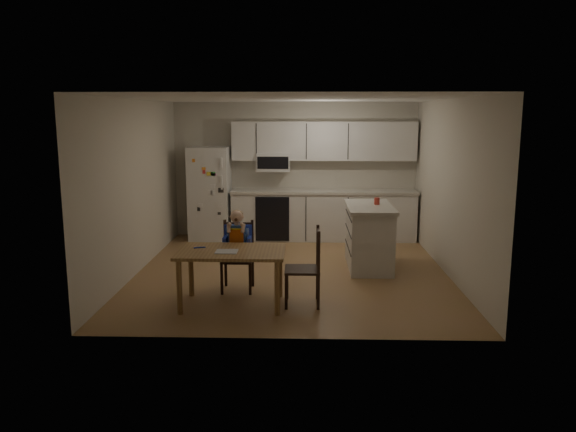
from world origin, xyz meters
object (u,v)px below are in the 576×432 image
Objects in this scene: refrigerator at (210,194)px; chair_side at (310,262)px; dining_table at (232,258)px; red_cup at (377,201)px; chair_booster at (238,242)px; kitchen_island at (369,236)px.

refrigerator is 1.79× the size of chair_side.
refrigerator is 3.74m from dining_table.
red_cup is 2.11m from chair_side.
chair_side is at bearing -30.76° from chair_booster.
refrigerator reaches higher than kitchen_island.
dining_table is at bearing -87.34° from chair_side.
refrigerator is 1.59× the size of chair_booster.
red_cup is at bearing 150.12° from chair_side.
kitchen_island is 1.01× the size of dining_table.
refrigerator is at bearing -153.61° from chair_side.
kitchen_island is at bearing -144.17° from red_cup.
chair_booster is (-1.96, -1.23, -0.35)m from red_cup.
chair_booster is at bearing 89.99° from dining_table.
chair_booster is 1.11m from chair_side.
red_cup is (2.82, -1.78, 0.15)m from refrigerator.
chair_side is at bearing -117.72° from kitchen_island.
chair_booster reaches higher than chair_side.
red_cup is 0.11× the size of chair_side.
chair_booster reaches higher than kitchen_island.
refrigerator is at bearing 103.36° from dining_table.
red_cup is at bearing 43.28° from dining_table.
chair_side is at bearing -63.20° from refrigerator.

